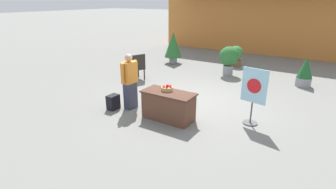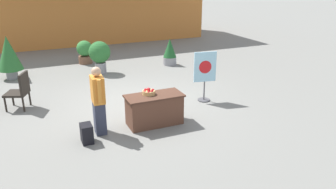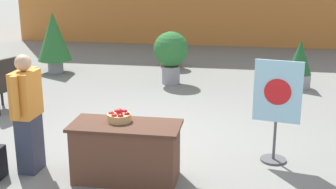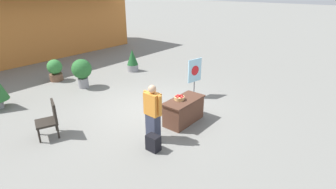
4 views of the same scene
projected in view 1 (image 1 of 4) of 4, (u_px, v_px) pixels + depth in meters
ground_plane at (191, 102)px, 8.03m from camera, size 120.00×120.00×0.00m
storefront_building at (283, 3)px, 15.41m from camera, size 13.18×5.30×5.47m
display_table at (168, 106)px, 6.78m from camera, size 1.38×0.65×0.75m
apple_basket at (167, 88)px, 6.76m from camera, size 0.31×0.31×0.16m
person_visitor at (130, 81)px, 7.34m from camera, size 0.28×0.61×1.58m
backpack at (113, 102)px, 7.47m from camera, size 0.24×0.34×0.42m
poster_board at (253, 94)px, 6.38m from camera, size 0.64×0.36×1.44m
patio_chair at (137, 66)px, 10.08m from camera, size 0.71×0.71×1.01m
potted_plant_near_left at (236, 56)px, 12.15m from camera, size 0.63×0.63×0.94m
potted_plant_far_right at (305, 72)px, 9.32m from camera, size 0.53×0.53×1.06m
potted_plant_far_left at (173, 45)px, 12.56m from camera, size 0.84×0.84×1.50m
potted_plant_near_right at (229, 58)px, 10.64m from camera, size 0.79×0.79×1.18m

